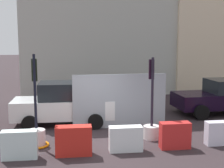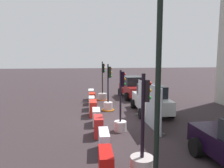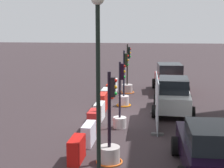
{
  "view_description": "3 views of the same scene",
  "coord_description": "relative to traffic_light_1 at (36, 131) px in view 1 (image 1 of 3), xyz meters",
  "views": [
    {
      "loc": [
        -1.37,
        -10.5,
        3.58
      ],
      "look_at": [
        0.54,
        0.26,
        2.0
      ],
      "focal_mm": 51.15,
      "sensor_mm": 36.0,
      "label": 1
    },
    {
      "loc": [
        11.5,
        -1.67,
        3.47
      ],
      "look_at": [
        -2.24,
        0.32,
        1.74
      ],
      "focal_mm": 33.74,
      "sensor_mm": 36.0,
      "label": 2
    },
    {
      "loc": [
        16.36,
        1.21,
        4.57
      ],
      "look_at": [
        0.87,
        -0.33,
        1.75
      ],
      "focal_mm": 54.83,
      "sensor_mm": 36.0,
      "label": 3
    }
  ],
  "objects": [
    {
      "name": "ground_plane",
      "position": [
        2.05,
        -0.04,
        -0.53
      ],
      "size": [
        120.0,
        120.0,
        0.0
      ],
      "primitive_type": "plane",
      "color": "#31272A"
    },
    {
      "name": "car_white_van",
      "position": [
        0.98,
        2.6,
        0.34
      ],
      "size": [
        4.21,
        2.23,
        1.77
      ],
      "color": "silver",
      "rests_on": "ground_plane"
    },
    {
      "name": "construction_barrier_6",
      "position": [
        6.16,
        -0.94,
        -0.13
      ],
      "size": [
        1.13,
        0.41,
        0.8
      ],
      "color": "silver",
      "rests_on": "ground_plane"
    },
    {
      "name": "construction_barrier_4",
      "position": [
        2.82,
        -0.99,
        -0.12
      ],
      "size": [
        1.08,
        0.43,
        0.8
      ],
      "color": "white",
      "rests_on": "ground_plane"
    },
    {
      "name": "construction_barrier_2",
      "position": [
        -0.43,
        -1.07,
        -0.1
      ],
      "size": [
        1.06,
        0.43,
        0.86
      ],
      "color": "silver",
      "rests_on": "ground_plane"
    },
    {
      "name": "traffic_light_2",
      "position": [
        4.0,
        0.09,
        0.08
      ],
      "size": [
        0.59,
        0.59,
        2.91
      ],
      "color": "silver",
      "rests_on": "ground_plane"
    },
    {
      "name": "site_fence_panel",
      "position": [
        3.18,
        1.7,
        0.51
      ],
      "size": [
        3.78,
        0.5,
        2.17
      ],
      "color": "#909AA4",
      "rests_on": "ground_plane"
    },
    {
      "name": "traffic_light_1",
      "position": [
        0.0,
        0.0,
        0.0
      ],
      "size": [
        0.81,
        0.81,
        3.07
      ],
      "color": "beige",
      "rests_on": "ground_plane"
    },
    {
      "name": "construction_barrier_5",
      "position": [
        4.46,
        -1.01,
        -0.09
      ],
      "size": [
        1.0,
        0.44,
        0.86
      ],
      "color": "red",
      "rests_on": "ground_plane"
    },
    {
      "name": "car_black_sedan",
      "position": [
        8.33,
        3.23,
        0.29
      ],
      "size": [
        4.02,
        2.23,
        1.64
      ],
      "color": "black",
      "rests_on": "ground_plane"
    },
    {
      "name": "construction_barrier_3",
      "position": [
        1.17,
        -1.06,
        -0.07
      ],
      "size": [
        1.13,
        0.47,
        0.92
      ],
      "color": "red",
      "rests_on": "ground_plane"
    }
  ]
}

